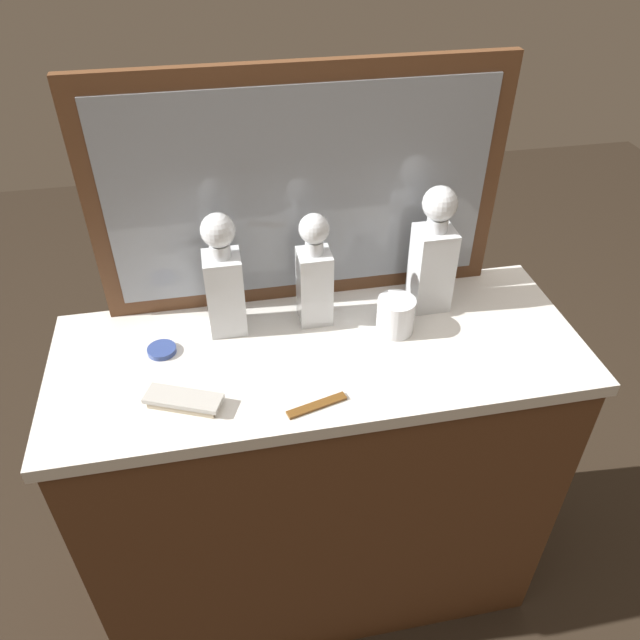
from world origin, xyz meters
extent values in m
plane|color=#2D2319|center=(0.00, 0.00, 0.00)|extent=(6.00, 6.00, 0.00)
cube|color=brown|center=(0.00, 0.00, 0.44)|extent=(1.14, 0.45, 0.89)
cube|color=silver|center=(0.00, 0.00, 0.90)|extent=(1.17, 0.47, 0.03)
cube|color=brown|center=(0.00, 0.22, 1.19)|extent=(0.93, 0.03, 0.55)
cube|color=gray|center=(0.00, 0.20, 1.19)|extent=(0.85, 0.01, 0.47)
cube|color=white|center=(-0.19, 0.11, 1.02)|extent=(0.08, 0.08, 0.19)
cube|color=#8C4C14|center=(-0.19, 0.11, 0.99)|extent=(0.07, 0.07, 0.13)
cylinder|color=white|center=(-0.19, 0.11, 1.13)|extent=(0.04, 0.04, 0.03)
sphere|color=white|center=(-0.19, 0.11, 1.17)|extent=(0.07, 0.07, 0.07)
cube|color=white|center=(0.01, 0.11, 1.01)|extent=(0.07, 0.07, 0.18)
cube|color=#8C4C14|center=(0.01, 0.11, 0.98)|extent=(0.06, 0.06, 0.12)
cylinder|color=white|center=(0.01, 0.11, 1.11)|extent=(0.04, 0.04, 0.03)
sphere|color=white|center=(0.01, 0.11, 1.16)|extent=(0.07, 0.07, 0.07)
cube|color=white|center=(0.29, 0.12, 1.02)|extent=(0.09, 0.09, 0.20)
cube|color=#8C4C14|center=(0.29, 0.12, 0.98)|extent=(0.07, 0.07, 0.12)
cylinder|color=white|center=(0.29, 0.12, 1.14)|extent=(0.05, 0.05, 0.03)
sphere|color=white|center=(0.29, 0.12, 1.19)|extent=(0.08, 0.08, 0.08)
cylinder|color=white|center=(0.18, 0.03, 0.96)|extent=(0.09, 0.09, 0.08)
cylinder|color=silver|center=(0.18, 0.03, 0.93)|extent=(0.08, 0.08, 0.01)
cube|color=#B7A88C|center=(-0.30, -0.12, 0.93)|extent=(0.15, 0.10, 0.01)
cube|color=#B7B5AD|center=(-0.30, -0.12, 0.94)|extent=(0.16, 0.11, 0.01)
cylinder|color=#33478C|center=(-0.34, 0.05, 0.93)|extent=(0.06, 0.06, 0.01)
cube|color=brown|center=(-0.04, -0.17, 0.92)|extent=(0.13, 0.05, 0.01)
camera|label=1|loc=(-0.20, -1.01, 1.80)|focal=34.26mm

